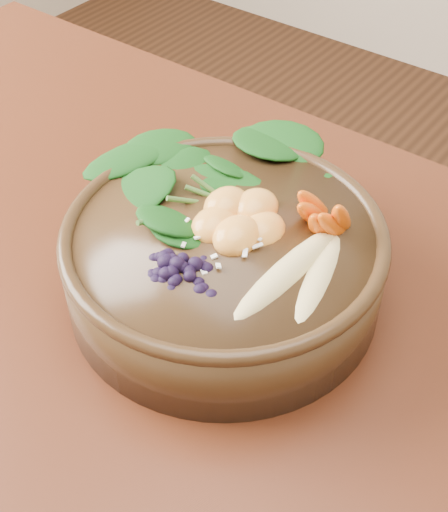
{
  "coord_description": "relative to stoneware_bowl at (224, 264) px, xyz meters",
  "views": [
    {
      "loc": [
        0.16,
        -0.25,
        1.25
      ],
      "look_at": [
        -0.13,
        0.13,
        0.8
      ],
      "focal_mm": 50.0,
      "sensor_mm": 36.0,
      "label": 1
    }
  ],
  "objects": [
    {
      "name": "blueberry_pile",
      "position": [
        -0.0,
        -0.06,
        0.06
      ],
      "size": [
        0.14,
        0.11,
        0.04
      ],
      "primitive_type": null,
      "rotation": [
        0.0,
        0.0,
        -0.08
      ],
      "color": "black",
      "rests_on": "stoneware_bowl"
    },
    {
      "name": "mandarin_cluster",
      "position": [
        0.0,
        0.02,
        0.06
      ],
      "size": [
        0.09,
        0.1,
        0.03
      ],
      "primitive_type": null,
      "rotation": [
        0.0,
        0.0,
        -0.08
      ],
      "color": "#F09939",
      "rests_on": "stoneware_bowl"
    },
    {
      "name": "stoneware_bowl",
      "position": [
        0.0,
        0.0,
        0.0
      ],
      "size": [
        0.32,
        0.32,
        0.08
      ],
      "primitive_type": "cylinder",
      "rotation": [
        0.0,
        0.0,
        -0.08
      ],
      "color": "#3D2915",
      "rests_on": "dining_table"
    },
    {
      "name": "coconut_flakes",
      "position": [
        0.0,
        -0.02,
        0.04
      ],
      "size": [
        0.1,
        0.08,
        0.01
      ],
      "primitive_type": null,
      "rotation": [
        0.0,
        0.0,
        -0.08
      ],
      "color": "white",
      "rests_on": "stoneware_bowl"
    },
    {
      "name": "carrot_cluster",
      "position": [
        0.06,
        0.07,
        0.08
      ],
      "size": [
        0.07,
        0.07,
        0.08
      ],
      "primitive_type": null,
      "rotation": [
        0.0,
        0.0,
        -0.08
      ],
      "color": "#E75C0B",
      "rests_on": "stoneware_bowl"
    },
    {
      "name": "kale_heap",
      "position": [
        -0.04,
        0.06,
        0.06
      ],
      "size": [
        0.21,
        0.19,
        0.04
      ],
      "primitive_type": null,
      "rotation": [
        0.0,
        0.0,
        -0.08
      ],
      "color": "#10450F",
      "rests_on": "stoneware_bowl"
    },
    {
      "name": "banana_halves",
      "position": [
        0.08,
        -0.0,
        0.05
      ],
      "size": [
        0.07,
        0.16,
        0.03
      ],
      "rotation": [
        0.0,
        0.0,
        -0.08
      ],
      "color": "#E0CC84",
      "rests_on": "stoneware_bowl"
    }
  ]
}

